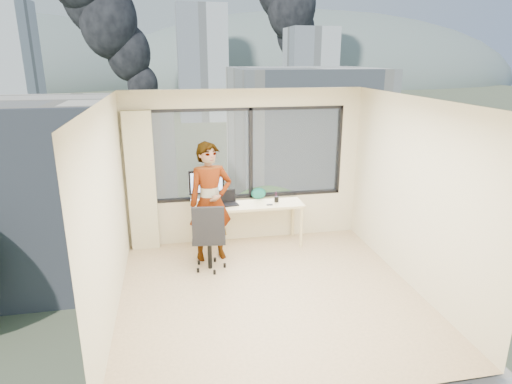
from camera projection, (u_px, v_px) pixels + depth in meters
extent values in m
cube|color=tan|center=(270.00, 294.00, 6.00)|extent=(4.00, 4.00, 0.01)
cube|color=white|center=(272.00, 100.00, 5.23)|extent=(4.00, 4.00, 0.01)
cube|color=beige|center=(323.00, 277.00, 3.74)|extent=(4.00, 0.01, 2.60)
cube|color=beige|center=(108.00, 214.00, 5.26)|extent=(0.01, 4.00, 2.60)
cube|color=beige|center=(414.00, 195.00, 5.98)|extent=(0.01, 4.00, 2.60)
cube|color=beige|center=(141.00, 182.00, 7.12)|extent=(0.45, 0.14, 2.30)
cube|color=beige|center=(249.00, 224.00, 7.45)|extent=(1.80, 0.60, 0.75)
imported|color=#2D2D33|center=(210.00, 202.00, 6.82)|extent=(0.75, 0.55, 1.88)
cube|color=white|center=(200.00, 200.00, 7.38)|extent=(0.32, 0.27, 0.07)
cube|color=black|center=(270.00, 205.00, 7.26)|extent=(0.10, 0.05, 0.01)
cylinder|color=black|center=(276.00, 199.00, 7.40)|extent=(0.10, 0.10, 0.09)
ellipsoid|color=#0D534C|center=(258.00, 193.00, 7.55)|extent=(0.28, 0.20, 0.20)
cube|color=#515B3D|center=(175.00, 120.00, 122.69)|extent=(400.00, 400.00, 0.04)
cube|color=beige|center=(74.00, 190.00, 34.58)|extent=(16.00, 12.00, 14.00)
cube|color=silver|center=(302.00, 148.00, 45.59)|extent=(14.00, 13.00, 16.00)
cube|color=silver|center=(202.00, 64.00, 119.71)|extent=(13.00, 13.00, 30.00)
cube|color=silver|center=(310.00, 69.00, 145.76)|extent=(15.00, 15.00, 26.00)
ellipsoid|color=slate|center=(306.00, 80.00, 328.39)|extent=(300.00, 220.00, 96.00)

